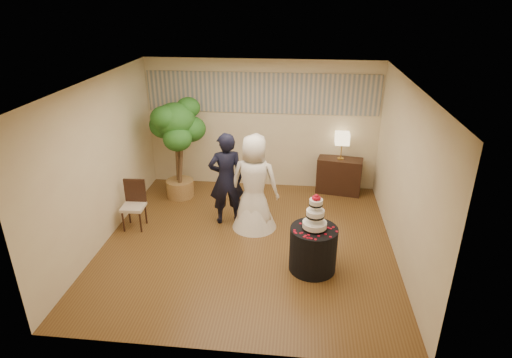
# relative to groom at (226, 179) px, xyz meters

# --- Properties ---
(floor) EXTENTS (5.00, 5.00, 0.00)m
(floor) POSITION_rel_groom_xyz_m (0.49, -0.71, -0.89)
(floor) COLOR brown
(floor) RESTS_ON ground
(ceiling) EXTENTS (5.00, 5.00, 0.00)m
(ceiling) POSITION_rel_groom_xyz_m (0.49, -0.71, 1.91)
(ceiling) COLOR white
(ceiling) RESTS_ON wall_back
(wall_back) EXTENTS (5.00, 0.06, 2.80)m
(wall_back) POSITION_rel_groom_xyz_m (0.49, 1.79, 0.51)
(wall_back) COLOR beige
(wall_back) RESTS_ON ground
(wall_front) EXTENTS (5.00, 0.06, 2.80)m
(wall_front) POSITION_rel_groom_xyz_m (0.49, -3.21, 0.51)
(wall_front) COLOR beige
(wall_front) RESTS_ON ground
(wall_left) EXTENTS (0.06, 5.00, 2.80)m
(wall_left) POSITION_rel_groom_xyz_m (-2.01, -0.71, 0.51)
(wall_left) COLOR beige
(wall_left) RESTS_ON ground
(wall_right) EXTENTS (0.06, 5.00, 2.80)m
(wall_right) POSITION_rel_groom_xyz_m (2.99, -0.71, 0.51)
(wall_right) COLOR beige
(wall_right) RESTS_ON ground
(mural_border) EXTENTS (4.90, 0.02, 0.85)m
(mural_border) POSITION_rel_groom_xyz_m (0.49, 1.77, 1.21)
(mural_border) COLOR #9A978C
(mural_border) RESTS_ON wall_back
(groom) EXTENTS (0.75, 0.61, 1.78)m
(groom) POSITION_rel_groom_xyz_m (0.00, 0.00, 0.00)
(groom) COLOR black
(groom) RESTS_ON floor
(bride) EXTENTS (0.99, 0.94, 1.81)m
(bride) POSITION_rel_groom_xyz_m (0.54, -0.14, 0.01)
(bride) COLOR white
(bride) RESTS_ON floor
(cake_table) EXTENTS (0.77, 0.77, 0.73)m
(cake_table) POSITION_rel_groom_xyz_m (1.60, -1.37, -0.52)
(cake_table) COLOR black
(cake_table) RESTS_ON floor
(wedding_cake) EXTENTS (0.38, 0.38, 0.58)m
(wedding_cake) POSITION_rel_groom_xyz_m (1.60, -1.37, 0.14)
(wedding_cake) COLOR white
(wedding_cake) RESTS_ON cake_table
(console) EXTENTS (1.00, 0.57, 0.78)m
(console) POSITION_rel_groom_xyz_m (2.20, 1.55, -0.50)
(console) COLOR black
(console) RESTS_ON floor
(table_lamp) EXTENTS (0.29, 0.29, 0.58)m
(table_lamp) POSITION_rel_groom_xyz_m (2.20, 1.55, 0.18)
(table_lamp) COLOR #CDB687
(table_lamp) RESTS_ON console
(ficus_tree) EXTENTS (1.43, 1.43, 2.15)m
(ficus_tree) POSITION_rel_groom_xyz_m (-1.19, 0.98, 0.19)
(ficus_tree) COLOR #245E1D
(ficus_tree) RESTS_ON floor
(side_chair) EXTENTS (0.43, 0.45, 0.91)m
(side_chair) POSITION_rel_groom_xyz_m (-1.67, -0.41, -0.43)
(side_chair) COLOR black
(side_chair) RESTS_ON floor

